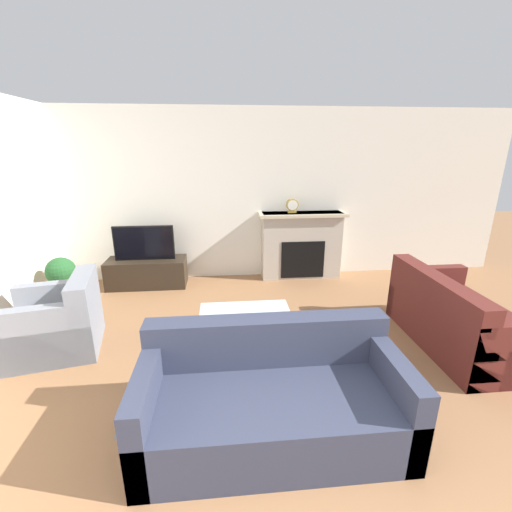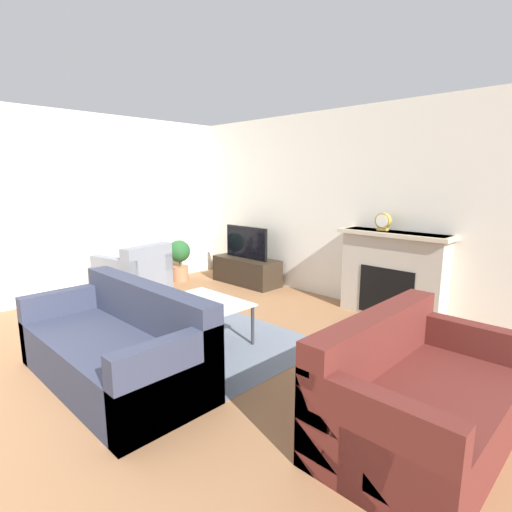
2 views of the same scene
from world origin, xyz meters
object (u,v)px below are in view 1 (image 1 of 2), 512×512
Objects in this scene: armchair_by_window at (59,324)px; coffee_table at (246,320)px; tv at (144,243)px; couch_sectional at (272,400)px; potted_plant at (62,279)px; couch_loveseat at (458,321)px; mantel_clock at (292,206)px.

armchair_by_window reaches higher than coffee_table.
armchair_by_window is at bearing -108.00° from tv.
couch_sectional reaches higher than potted_plant.
tv is 1.88m from armchair_by_window.
tv is 0.57× the size of couch_loveseat.
tv is 1.21m from potted_plant.
couch_sectional is at bearing -103.41° from mantel_clock.
potted_plant is 3.17× the size of mantel_clock.
coffee_table is 1.34× the size of potted_plant.
tv is 3.48m from couch_sectional.
couch_loveseat is (3.76, -2.06, -0.41)m from tv.
couch_loveseat is at bearing -28.77° from tv.
tv is 0.47× the size of couch_sectional.
couch_sectional is at bearing -63.39° from tv.
couch_sectional is at bearing 46.12° from armchair_by_window.
mantel_clock is at bearing 112.00° from armchair_by_window.
tv is at bearing 124.82° from coffee_table.
couch_sectional and armchair_by_window have the same top height.
coffee_table is at bearing -29.85° from potted_plant.
potted_plant is at bearing 150.15° from coffee_table.
potted_plant is (-0.40, 1.07, 0.11)m from armchair_by_window.
tv reaches higher than couch_sectional.
mantel_clock is (2.89, 1.91, 0.92)m from armchair_by_window.
tv reaches higher than couch_loveseat.
potted_plant is (-4.72, 1.39, 0.12)m from couch_loveseat.
couch_sectional is 3.48m from potted_plant.
potted_plant is (-0.96, -0.68, -0.29)m from tv.
couch_sectional reaches higher than coffee_table.
tv is at bearing 61.23° from couch_loveseat.
potted_plant is at bearing 136.14° from couch_sectional.
couch_loveseat is 4.34m from armchair_by_window.
couch_sectional is 2.44m from couch_loveseat.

